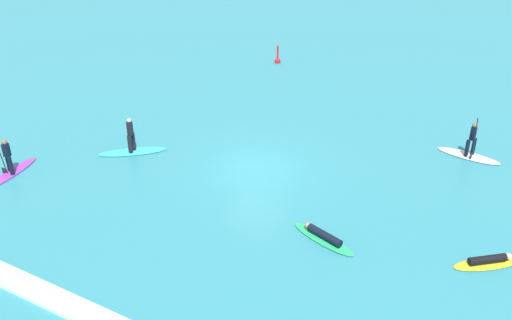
# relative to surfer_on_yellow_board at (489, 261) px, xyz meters

# --- Properties ---
(ground_plane) EXTENTS (120.00, 120.00, 0.00)m
(ground_plane) POSITION_rel_surfer_on_yellow_board_xyz_m (-10.78, 1.70, -0.14)
(ground_plane) COLOR teal
(ground_plane) RESTS_ON ground
(surfer_on_yellow_board) EXTENTS (2.53, 2.26, 0.39)m
(surfer_on_yellow_board) POSITION_rel_surfer_on_yellow_board_xyz_m (0.00, 0.00, 0.00)
(surfer_on_yellow_board) COLOR yellow
(surfer_on_yellow_board) RESTS_ON ground_plane
(surfer_on_teal_board) EXTENTS (3.01, 2.68, 1.85)m
(surfer_on_teal_board) POSITION_rel_surfer_on_yellow_board_xyz_m (-16.81, 0.15, 0.28)
(surfer_on_teal_board) COLOR #33C6CC
(surfer_on_teal_board) RESTS_ON ground_plane
(surfer_on_white_board) EXTENTS (3.02, 0.97, 2.33)m
(surfer_on_white_board) POSITION_rel_surfer_on_yellow_board_xyz_m (-2.37, 7.68, 0.25)
(surfer_on_white_board) COLOR white
(surfer_on_white_board) RESTS_ON ground_plane
(surfer_on_purple_board) EXTENTS (0.88, 3.11, 2.23)m
(surfer_on_purple_board) POSITION_rel_surfer_on_yellow_board_xyz_m (-20.44, -4.09, 0.37)
(surfer_on_purple_board) COLOR purple
(surfer_on_purple_board) RESTS_ON ground_plane
(surfer_on_green_board) EXTENTS (2.95, 1.44, 0.41)m
(surfer_on_green_board) POSITION_rel_surfer_on_yellow_board_xyz_m (-5.92, -1.64, 0.01)
(surfer_on_green_board) COLOR #23B266
(surfer_on_green_board) RESTS_ON ground_plane
(marker_buoy) EXTENTS (0.40, 0.40, 1.26)m
(marker_buoy) POSITION_rel_surfer_on_yellow_board_xyz_m (-15.99, 14.01, 0.05)
(marker_buoy) COLOR red
(marker_buoy) RESTS_ON ground_plane
(wave_crest) EXTENTS (20.71, 0.90, 0.18)m
(wave_crest) POSITION_rel_surfer_on_yellow_board_xyz_m (-10.78, -9.20, -0.05)
(wave_crest) COLOR white
(wave_crest) RESTS_ON ground_plane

